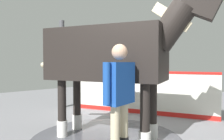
% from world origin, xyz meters
% --- Properties ---
extents(ground_plane, '(16.00, 16.00, 0.02)m').
position_xyz_m(ground_plane, '(0.00, 0.00, -0.01)').
color(ground_plane, gray).
extents(wet_patch, '(2.83, 2.83, 0.00)m').
position_xyz_m(wet_patch, '(-0.32, 0.15, 0.00)').
color(wet_patch, '#4C4C54').
rests_on(wet_patch, ground).
extents(barrier_wall, '(1.81, 3.73, 1.19)m').
position_xyz_m(barrier_wall, '(1.65, 1.08, 0.55)').
color(barrier_wall, silver).
rests_on(barrier_wall, ground).
extents(roof_post_far, '(0.16, 0.16, 2.73)m').
position_xyz_m(roof_post_far, '(0.44, 3.24, 1.36)').
color(roof_post_far, '#4C4C51').
rests_on(roof_post_far, ground).
extents(horse, '(1.84, 3.23, 2.62)m').
position_xyz_m(horse, '(-0.27, 0.06, 1.55)').
color(horse, black).
rests_on(horse, ground).
extents(handler, '(0.67, 0.32, 1.69)m').
position_xyz_m(handler, '(-0.82, -0.74, 0.98)').
color(handler, black).
rests_on(handler, ground).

